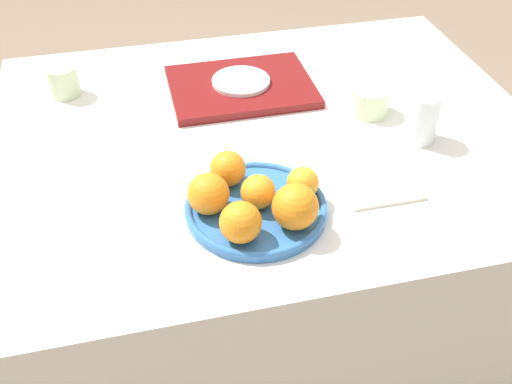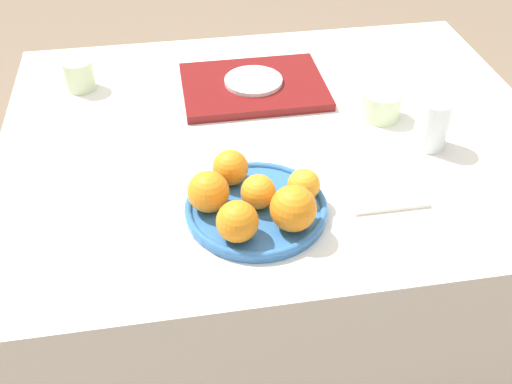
% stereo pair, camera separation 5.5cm
% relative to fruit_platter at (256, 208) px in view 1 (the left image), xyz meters
% --- Properties ---
extents(ground_plane, '(12.00, 12.00, 0.00)m').
position_rel_fruit_platter_xyz_m(ground_plane, '(0.09, 0.26, -0.75)').
color(ground_plane, '#7A6651').
extents(table, '(1.20, 0.97, 0.74)m').
position_rel_fruit_platter_xyz_m(table, '(0.09, 0.26, -0.38)').
color(table, silver).
rests_on(table, ground_plane).
extents(fruit_platter, '(0.26, 0.26, 0.02)m').
position_rel_fruit_platter_xyz_m(fruit_platter, '(0.00, 0.00, 0.00)').
color(fruit_platter, '#336BAD').
rests_on(fruit_platter, table).
extents(orange_0, '(0.06, 0.06, 0.06)m').
position_rel_fruit_platter_xyz_m(orange_0, '(0.00, 0.00, 0.04)').
color(orange_0, orange).
rests_on(orange_0, fruit_platter).
extents(orange_1, '(0.07, 0.07, 0.07)m').
position_rel_fruit_platter_xyz_m(orange_1, '(-0.04, -0.07, 0.04)').
color(orange_1, orange).
rests_on(orange_1, fruit_platter).
extents(orange_2, '(0.08, 0.08, 0.08)m').
position_rel_fruit_platter_xyz_m(orange_2, '(0.05, -0.06, 0.05)').
color(orange_2, orange).
rests_on(orange_2, fruit_platter).
extents(orange_3, '(0.07, 0.07, 0.07)m').
position_rel_fruit_platter_xyz_m(orange_3, '(-0.04, 0.08, 0.04)').
color(orange_3, orange).
rests_on(orange_3, fruit_platter).
extents(orange_4, '(0.06, 0.06, 0.06)m').
position_rel_fruit_platter_xyz_m(orange_4, '(0.09, 0.01, 0.03)').
color(orange_4, orange).
rests_on(orange_4, fruit_platter).
extents(orange_5, '(0.08, 0.08, 0.08)m').
position_rel_fruit_platter_xyz_m(orange_5, '(-0.08, 0.01, 0.04)').
color(orange_5, orange).
rests_on(orange_5, fruit_platter).
extents(water_glass, '(0.07, 0.07, 0.11)m').
position_rel_fruit_platter_xyz_m(water_glass, '(0.40, 0.15, 0.04)').
color(water_glass, silver).
rests_on(water_glass, table).
extents(serving_tray, '(0.34, 0.26, 0.02)m').
position_rel_fruit_platter_xyz_m(serving_tray, '(0.07, 0.44, -0.00)').
color(serving_tray, maroon).
rests_on(serving_tray, table).
extents(side_plate, '(0.14, 0.14, 0.01)m').
position_rel_fruit_platter_xyz_m(side_plate, '(0.07, 0.44, 0.01)').
color(side_plate, white).
rests_on(side_plate, serving_tray).
extents(cup_0, '(0.09, 0.09, 0.06)m').
position_rel_fruit_platter_xyz_m(cup_0, '(0.33, 0.28, 0.02)').
color(cup_0, beige).
rests_on(cup_0, table).
extents(cup_1, '(0.07, 0.07, 0.07)m').
position_rel_fruit_platter_xyz_m(cup_1, '(-0.34, 0.52, 0.02)').
color(cup_1, beige).
rests_on(cup_1, table).
extents(napkin, '(0.15, 0.13, 0.01)m').
position_rel_fruit_platter_xyz_m(napkin, '(0.25, 0.02, -0.01)').
color(napkin, silver).
rests_on(napkin, table).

